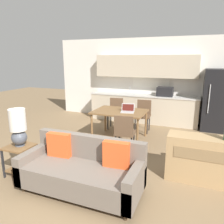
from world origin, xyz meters
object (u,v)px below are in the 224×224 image
object	(u,v)px
refrigerator	(217,100)
couch	(83,170)
dining_chair_near_right	(125,132)
dining_chair_far_right	(143,114)
dining_chair_far_left	(115,111)
laptop	(128,110)
dining_table	(120,113)
side_table	(20,156)
table_lamp	(18,127)
credenza	(206,160)

from	to	relation	value
refrigerator	couch	distance (m)	4.62
couch	dining_chair_near_right	distance (m)	1.53
dining_chair_far_right	dining_chair_far_left	distance (m)	0.84
dining_chair_far_right	laptop	bearing A→B (deg)	-105.80
dining_chair_far_left	dining_table	bearing A→B (deg)	-69.34
side_table	dining_chair_far_left	xyz separation A→B (m)	(0.58, 3.20, 0.14)
table_lamp	credenza	xyz separation A→B (m)	(3.04, 0.95, -0.50)
dining_chair_near_right	dining_chair_far_left	xyz separation A→B (m)	(-0.85, 1.68, 0.00)
refrigerator	laptop	distance (m)	2.74
dining_chair_near_right	dining_chair_far_left	size ratio (longest dim) A/B	1.00
side_table	dining_chair_near_right	xyz separation A→B (m)	(1.43, 1.52, 0.14)
credenza	dining_table	bearing A→B (deg)	145.11
dining_chair_near_right	side_table	bearing A→B (deg)	39.48
dining_chair_near_right	credenza	bearing A→B (deg)	153.92
dining_chair_near_right	laptop	xyz separation A→B (m)	(-0.20, 0.85, 0.28)
couch	side_table	distance (m)	1.25
side_table	laptop	world-z (taller)	laptop
couch	dining_chair_far_left	world-z (taller)	dining_chair_far_left
side_table	dining_chair_far_left	bearing A→B (deg)	79.72
credenza	dining_chair_near_right	xyz separation A→B (m)	(-1.61, 0.55, 0.11)
dining_table	credenza	xyz separation A→B (m)	(2.04, -1.42, -0.28)
credenza	laptop	xyz separation A→B (m)	(-1.82, 1.39, 0.39)
dining_chair_far_right	laptop	xyz separation A→B (m)	(-0.19, -0.84, 0.28)
refrigerator	table_lamp	xyz separation A→B (m)	(-3.34, -4.08, 0.01)
credenza	side_table	bearing A→B (deg)	-162.32
credenza	laptop	distance (m)	2.32
refrigerator	couch	xyz separation A→B (m)	(-2.09, -4.09, -0.54)
dining_table	couch	size ratio (longest dim) A/B	0.69
dining_table	dining_chair_near_right	size ratio (longest dim) A/B	1.47
table_lamp	couch	bearing A→B (deg)	-0.38
refrigerator	side_table	bearing A→B (deg)	-129.17
dining_table	credenza	distance (m)	2.50
dining_table	dining_chair_far_left	distance (m)	0.93
side_table	dining_chair_far_right	bearing A→B (deg)	66.13
refrigerator	couch	bearing A→B (deg)	-117.07
dining_table	dining_chair_near_right	xyz separation A→B (m)	(0.43, -0.87, -0.17)
dining_table	laptop	distance (m)	0.25
dining_chair_far_left	credenza	bearing A→B (deg)	-49.29
refrigerator	dining_chair_far_left	bearing A→B (deg)	-161.84
refrigerator	side_table	size ratio (longest dim) A/B	3.22
dining_chair_far_right	credenza	bearing A→B (deg)	-56.93
refrigerator	credenza	xyz separation A→B (m)	(-0.30, -3.13, -0.48)
couch	dining_chair_near_right	world-z (taller)	dining_chair_near_right
dining_table	table_lamp	size ratio (longest dim) A/B	1.97
table_lamp	dining_chair_far_left	distance (m)	3.25
side_table	table_lamp	xyz separation A→B (m)	(0.00, 0.02, 0.53)
side_table	dining_chair_far_right	distance (m)	3.51
dining_table	dining_chair_far_left	size ratio (longest dim) A/B	1.47
couch	dining_chair_far_left	distance (m)	3.26
refrigerator	laptop	xyz separation A→B (m)	(-2.11, -1.74, -0.09)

